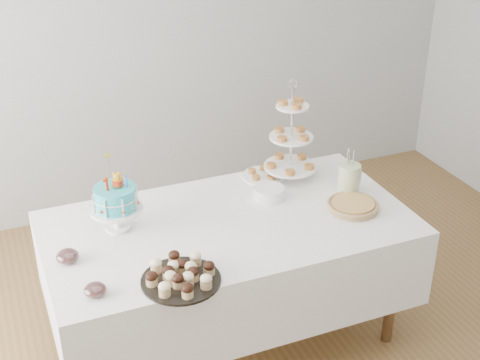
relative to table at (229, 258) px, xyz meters
name	(u,v)px	position (x,y,z in m)	size (l,w,h in m)	color
walls	(252,144)	(0.00, -0.30, 0.81)	(5.04, 4.04, 2.70)	#9EA1A4
table	(229,258)	(0.00, 0.00, 0.00)	(1.92, 1.02, 0.77)	white
birthday_cake	(117,210)	(-0.55, 0.15, 0.34)	(0.27, 0.27, 0.42)	white
cupcake_tray	(181,274)	(-0.39, -0.40, 0.27)	(0.37, 0.37, 0.08)	black
pie	(353,205)	(0.67, -0.13, 0.25)	(0.28, 0.28, 0.04)	tan
tiered_stand	(291,137)	(0.53, 0.35, 0.48)	(0.31, 0.31, 0.60)	silver
plate_stack	(269,193)	(0.30, 0.15, 0.26)	(0.17, 0.17, 0.07)	white
pastry_plate	(264,174)	(0.38, 0.40, 0.24)	(0.25, 0.25, 0.04)	white
jam_bowl_a	(95,290)	(-0.77, -0.35, 0.26)	(0.10, 0.10, 0.06)	silver
jam_bowl_b	(68,256)	(-0.84, -0.04, 0.26)	(0.11, 0.11, 0.06)	silver
utensil_pitcher	(349,178)	(0.74, 0.03, 0.33)	(0.13, 0.12, 0.28)	silver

